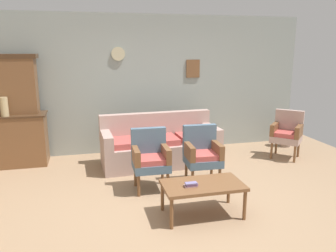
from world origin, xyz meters
name	(u,v)px	position (x,y,z in m)	size (l,w,h in m)	color
ground_plane	(186,205)	(0.00, 0.00, 0.00)	(7.68, 7.68, 0.00)	#997A5B
wall_back_with_decor	(149,84)	(0.00, 2.63, 1.35)	(6.40, 0.09, 2.70)	#939E99
side_cabinet	(14,140)	(-2.52, 2.25, 0.47)	(1.16, 0.55, 0.93)	brown
cabinet_upper_hutch	(9,84)	(-2.52, 2.33, 1.45)	(0.99, 0.38, 1.03)	brown
vase_on_cabinet	(4,107)	(-2.58, 2.08, 1.09)	(0.13, 0.13, 0.33)	tan
floral_couch	(160,146)	(0.02, 1.70, 0.32)	(2.11, 0.90, 0.90)	tan
armchair_by_doorway	(150,157)	(-0.36, 0.64, 0.50)	(0.53, 0.50, 0.90)	slate
armchair_near_cabinet	(202,152)	(0.45, 0.66, 0.50)	(0.54, 0.51, 0.90)	slate
wingback_chair_by_fireplace	(287,132)	(2.44, 1.49, 0.50)	(0.71, 0.71, 0.90)	tan
coffee_table	(203,187)	(0.12, -0.31, 0.38)	(1.00, 0.56, 0.42)	brown
book_stack_on_table	(191,185)	(-0.05, -0.37, 0.45)	(0.16, 0.10, 0.05)	#AA8187
floor_vase_by_wall	(285,133)	(2.85, 2.15, 0.30)	(0.24, 0.24, 0.60)	#866E5F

